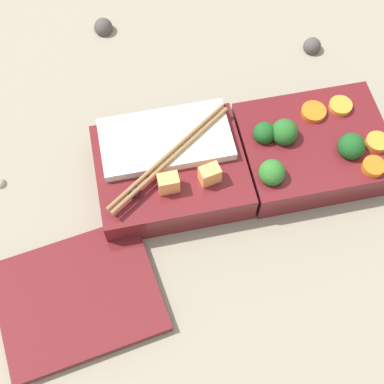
% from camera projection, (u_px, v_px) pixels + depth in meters
% --- Properties ---
extents(ground_plane, '(3.00, 3.00, 0.00)m').
position_uv_depth(ground_plane, '(241.00, 174.00, 0.68)').
color(ground_plane, gray).
extents(bento_tray_vegetable, '(0.18, 0.15, 0.07)m').
position_uv_depth(bento_tray_vegetable, '(313.00, 148.00, 0.67)').
color(bento_tray_vegetable, maroon).
rests_on(bento_tray_vegetable, ground_plane).
extents(bento_tray_rice, '(0.18, 0.15, 0.07)m').
position_uv_depth(bento_tray_rice, '(171.00, 168.00, 0.66)').
color(bento_tray_rice, maroon).
rests_on(bento_tray_rice, ground_plane).
extents(bento_lid, '(0.20, 0.17, 0.01)m').
position_uv_depth(bento_lid, '(79.00, 297.00, 0.60)').
color(bento_lid, maroon).
rests_on(bento_lid, ground_plane).
extents(pebble_0, '(0.03, 0.03, 0.03)m').
position_uv_depth(pebble_0, '(312.00, 46.00, 0.77)').
color(pebble_0, '#474442').
rests_on(pebble_0, ground_plane).
extents(pebble_1, '(0.01, 0.01, 0.01)m').
position_uv_depth(pebble_1, '(0.00, 183.00, 0.67)').
color(pebble_1, gray).
rests_on(pebble_1, ground_plane).
extents(pebble_2, '(0.03, 0.03, 0.03)m').
position_uv_depth(pebble_2, '(103.00, 27.00, 0.79)').
color(pebble_2, '#474442').
rests_on(pebble_2, ground_plane).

